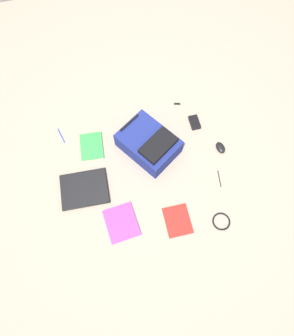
# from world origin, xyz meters

# --- Properties ---
(ground_plane) EXTENTS (4.20, 4.20, 0.00)m
(ground_plane) POSITION_xyz_m (0.00, 0.00, 0.00)
(ground_plane) COLOR gray
(backpack) EXTENTS (0.50, 0.53, 0.20)m
(backpack) POSITION_xyz_m (0.06, 0.17, 0.09)
(backpack) COLOR navy
(backpack) RESTS_ON ground_plane
(laptop) EXTENTS (0.36, 0.29, 0.03)m
(laptop) POSITION_xyz_m (-0.49, -0.05, 0.02)
(laptop) COLOR black
(laptop) RESTS_ON ground_plane
(book_blue) EXTENTS (0.19, 0.25, 0.02)m
(book_blue) POSITION_xyz_m (-0.38, 0.29, 0.01)
(book_blue) COLOR silver
(book_blue) RESTS_ON ground_plane
(book_manual) EXTENTS (0.18, 0.22, 0.02)m
(book_manual) POSITION_xyz_m (0.12, -0.44, 0.01)
(book_manual) COLOR silver
(book_manual) RESTS_ON ground_plane
(book_red) EXTENTS (0.24, 0.27, 0.02)m
(book_red) POSITION_xyz_m (-0.27, -0.36, 0.01)
(book_red) COLOR silver
(book_red) RESTS_ON ground_plane
(computer_mouse) EXTENTS (0.08, 0.11, 0.04)m
(computer_mouse) POSITION_xyz_m (0.61, 0.04, 0.02)
(computer_mouse) COLOR black
(computer_mouse) RESTS_ON ground_plane
(cable_coil) EXTENTS (0.13, 0.13, 0.01)m
(cable_coil) POSITION_xyz_m (0.43, -0.52, 0.01)
(cable_coil) COLOR black
(cable_coil) RESTS_ON ground_plane
(power_brick) EXTENTS (0.07, 0.12, 0.03)m
(power_brick) POSITION_xyz_m (0.48, 0.31, 0.01)
(power_brick) COLOR black
(power_brick) RESTS_ON ground_plane
(pen_black) EXTENTS (0.05, 0.14, 0.01)m
(pen_black) POSITION_xyz_m (-0.60, 0.45, 0.00)
(pen_black) COLOR #1933B2
(pen_black) RESTS_ON ground_plane
(pen_blue) EXTENTS (0.02, 0.13, 0.01)m
(pen_blue) POSITION_xyz_m (0.52, -0.20, 0.00)
(pen_blue) COLOR black
(pen_blue) RESTS_ON ground_plane
(usb_stick) EXTENTS (0.06, 0.03, 0.01)m
(usb_stick) POSITION_xyz_m (0.39, 0.52, 0.00)
(usb_stick) COLOR black
(usb_stick) RESTS_ON ground_plane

